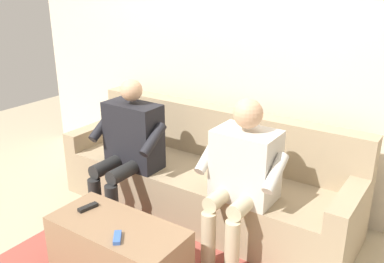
{
  "coord_description": "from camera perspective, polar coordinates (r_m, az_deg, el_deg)",
  "views": [
    {
      "loc": [
        -1.64,
        2.48,
        1.84
      ],
      "look_at": [
        0.0,
        0.07,
        0.77
      ],
      "focal_mm": 38.97,
      "sensor_mm": 36.0,
      "label": 1
    }
  ],
  "objects": [
    {
      "name": "ground_plane",
      "position": [
        3.09,
        -5.77,
        -16.35
      ],
      "size": [
        8.0,
        8.0,
        0.0
      ],
      "primitive_type": "plane",
      "color": "tan"
    },
    {
      "name": "back_wall",
      "position": [
        3.58,
        6.52,
        10.17
      ],
      "size": [
        4.77,
        0.06,
        2.44
      ],
      "primitive_type": "cube",
      "color": "beige",
      "rests_on": "ground"
    },
    {
      "name": "couch",
      "position": [
        3.45,
        1.88,
        -6.57
      ],
      "size": [
        2.45,
        0.74,
        0.83
      ],
      "color": "#9E896B",
      "rests_on": "ground"
    },
    {
      "name": "coffee_table",
      "position": [
        2.8,
        -10.02,
        -15.9
      ],
      "size": [
        0.89,
        0.42,
        0.41
      ],
      "color": "#8C6B4C",
      "rests_on": "ground"
    },
    {
      "name": "person_left_seated",
      "position": [
        2.83,
        6.89,
        -5.32
      ],
      "size": [
        0.58,
        0.52,
        1.11
      ],
      "color": "beige",
      "rests_on": "ground"
    },
    {
      "name": "person_right_seated",
      "position": [
        3.32,
        -8.64,
        -1.5
      ],
      "size": [
        0.61,
        0.54,
        1.12
      ],
      "color": "black",
      "rests_on": "ground"
    },
    {
      "name": "remote_black",
      "position": [
        2.88,
        -14.05,
        -10.03
      ],
      "size": [
        0.07,
        0.14,
        0.02
      ],
      "primitive_type": "cube",
      "rotation": [
        0.0,
        0.0,
        4.52
      ],
      "color": "black",
      "rests_on": "coffee_table"
    },
    {
      "name": "remote_blue",
      "position": [
        2.54,
        -10.18,
        -14.1
      ],
      "size": [
        0.11,
        0.12,
        0.02
      ],
      "primitive_type": "cube",
      "rotation": [
        0.0,
        0.0,
        2.25
      ],
      "color": "#3860B7",
      "rests_on": "coffee_table"
    }
  ]
}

